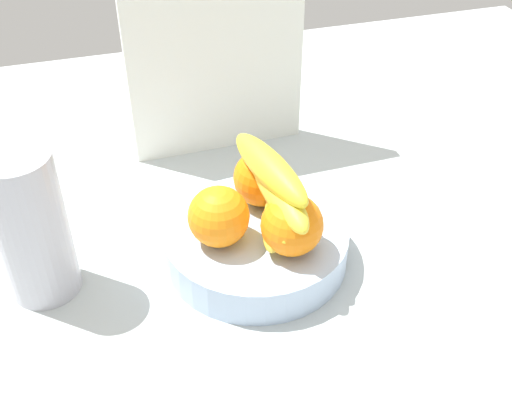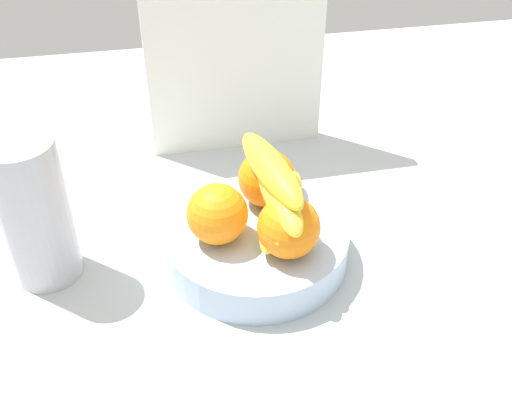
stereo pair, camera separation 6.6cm
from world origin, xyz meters
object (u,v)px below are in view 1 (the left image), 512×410
orange_front_right (292,225)px  cutting_board (216,45)px  banana_bunch (278,193)px  thermos_tumbler (31,226)px  fruit_bowl (256,244)px  orange_front_left (219,216)px  orange_center (262,178)px

orange_front_right → cutting_board: size_ratio=0.22×
orange_front_right → banana_bunch: bearing=91.9°
banana_bunch → thermos_tumbler: (-29.96, 2.59, -0.34)cm
banana_bunch → cutting_board: 29.76cm
fruit_bowl → cutting_board: (2.23, 28.73, 15.50)cm
orange_front_left → orange_front_right: bearing=-27.1°
banana_bunch → orange_front_left: bearing=-174.9°
fruit_bowl → orange_center: bearing=65.6°
orange_center → cutting_board: 24.91cm
banana_bunch → cutting_board: bearing=91.4°
orange_front_right → orange_center: size_ratio=1.00×
thermos_tumbler → cutting_board: bearing=41.8°
fruit_bowl → orange_center: (2.52, 5.55, 6.38)cm
thermos_tumbler → banana_bunch: bearing=-4.9°
orange_front_left → orange_center: (7.55, 6.27, 0.00)cm
orange_front_left → thermos_tumbler: (-22.00, 3.29, 1.09)cm
fruit_bowl → orange_front_right: (3.09, -4.87, 6.38)cm
banana_bunch → orange_center: bearing=94.2°
fruit_bowl → orange_front_left: orange_front_left is taller
orange_front_right → banana_bunch: size_ratio=0.42×
fruit_bowl → cutting_board: 32.72cm
orange_front_left → banana_bunch: bearing=5.1°
banana_bunch → thermos_tumbler: size_ratio=0.93×
banana_bunch → cutting_board: cutting_board is taller
cutting_board → thermos_tumbler: bearing=-139.7°
fruit_bowl → orange_center: size_ratio=3.12×
orange_center → thermos_tumbler: size_ratio=0.39×
orange_front_left → orange_front_right: 9.13cm
orange_front_right → orange_front_left: bearing=152.9°
fruit_bowl → banana_bunch: (2.93, -0.01, 7.80)cm
fruit_bowl → thermos_tumbler: size_ratio=1.21×
orange_center → fruit_bowl: bearing=-114.4°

